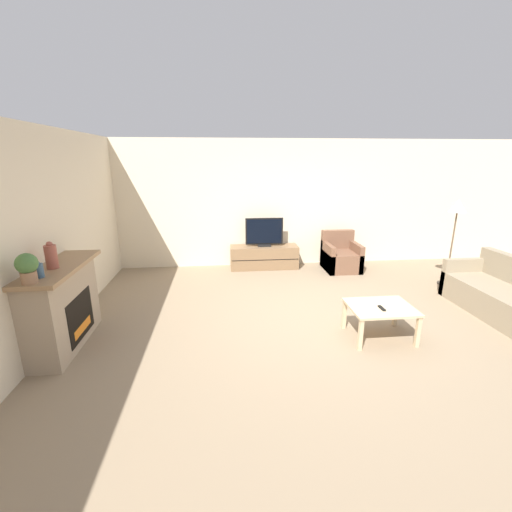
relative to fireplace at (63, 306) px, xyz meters
The scene contains 13 objects.
ground_plane 3.41m from the fireplace, ahead, with size 24.00×24.00×0.00m, color #89755B.
wall_back 4.72m from the fireplace, 43.91° to the left, with size 12.00×0.06×2.70m.
wall_left 0.90m from the fireplace, 126.47° to the left, with size 0.06×12.00×2.70m.
fireplace is the anchor object (origin of this frame).
mantel_vase_left 0.74m from the fireplace, 87.77° to the right, with size 0.11×0.11×0.19m.
mantel_vase_centre_left 0.68m from the fireplace, 81.16° to the right, with size 0.13×0.13×0.32m.
potted_plant 0.93m from the fireplace, 88.43° to the right, with size 0.21×0.21×0.32m.
tv_stand 4.12m from the fireplace, 45.49° to the left, with size 1.45×0.46×0.49m.
tv 4.11m from the fireplace, 45.47° to the left, with size 0.80×0.18×0.61m.
armchair 5.23m from the fireplace, 30.67° to the left, with size 0.70×0.76×0.80m.
coffee_table 4.03m from the fireplace, ahead, with size 0.82×0.65×0.44m.
remote 4.01m from the fireplace, ahead, with size 0.04×0.15×0.02m.
floor_lamp 6.45m from the fireplace, 14.41° to the left, with size 0.31×0.31×1.59m.
Camera 1 is at (-1.36, -4.43, 2.29)m, focal length 24.00 mm.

